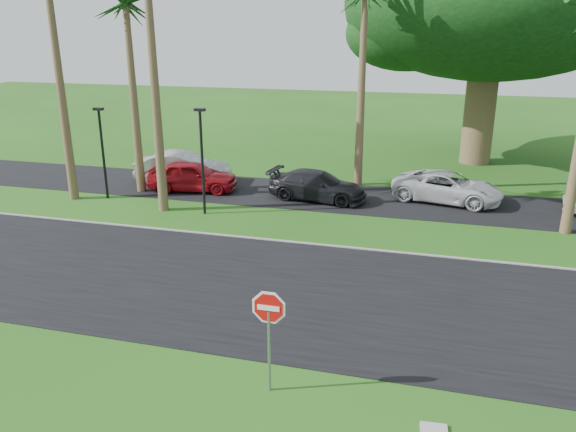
% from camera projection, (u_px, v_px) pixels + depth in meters
% --- Properties ---
extents(ground, '(120.00, 120.00, 0.00)m').
position_uv_depth(ground, '(284.00, 323.00, 15.67)').
color(ground, '#204F13').
rests_on(ground, ground).
extents(road, '(120.00, 8.00, 0.02)m').
position_uv_depth(road, '(301.00, 292.00, 17.50)').
color(road, black).
rests_on(road, ground).
extents(parking_strip, '(120.00, 5.00, 0.02)m').
position_uv_depth(parking_strip, '(353.00, 198.00, 27.11)').
color(parking_strip, black).
rests_on(parking_strip, ground).
extents(curb, '(120.00, 0.12, 0.06)m').
position_uv_depth(curb, '(326.00, 245.00, 21.20)').
color(curb, gray).
rests_on(curb, ground).
extents(stop_sign_near, '(1.05, 0.07, 2.62)m').
position_uv_depth(stop_sign_near, '(269.00, 321.00, 12.24)').
color(stop_sign_near, gray).
rests_on(stop_sign_near, ground).
extents(palm_left_mid, '(5.00, 5.00, 10.00)m').
position_uv_depth(palm_left_mid, '(126.00, 8.00, 25.55)').
color(palm_left_mid, brown).
rests_on(palm_left_mid, ground).
extents(canopy_tree, '(16.50, 16.50, 13.12)m').
position_uv_depth(canopy_tree, '(491.00, 7.00, 31.46)').
color(canopy_tree, brown).
rests_on(canopy_tree, ground).
extents(streetlight_left, '(0.45, 0.25, 4.34)m').
position_uv_depth(streetlight_left, '(102.00, 147.00, 26.40)').
color(streetlight_left, black).
rests_on(streetlight_left, ground).
extents(streetlight_right, '(0.45, 0.25, 4.64)m').
position_uv_depth(streetlight_right, '(202.00, 155.00, 24.08)').
color(streetlight_right, black).
rests_on(streetlight_right, ground).
extents(car_silver, '(5.09, 2.39, 1.61)m').
position_uv_depth(car_silver, '(183.00, 168.00, 29.60)').
color(car_silver, '#A3A4AA').
rests_on(car_silver, ground).
extents(car_red, '(4.66, 2.47, 1.51)m').
position_uv_depth(car_red, '(193.00, 176.00, 28.13)').
color(car_red, maroon).
rests_on(car_red, ground).
extents(car_dark, '(4.92, 2.48, 1.37)m').
position_uv_depth(car_dark, '(317.00, 186.00, 26.70)').
color(car_dark, black).
rests_on(car_dark, ground).
extents(car_minivan, '(5.42, 3.32, 1.40)m').
position_uv_depth(car_minivan, '(447.00, 187.00, 26.38)').
color(car_minivan, silver).
rests_on(car_minivan, ground).
extents(utility_slab, '(0.58, 0.40, 0.06)m').
position_uv_depth(utility_slab, '(434.00, 429.00, 11.51)').
color(utility_slab, '#A3A29A').
rests_on(utility_slab, ground).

